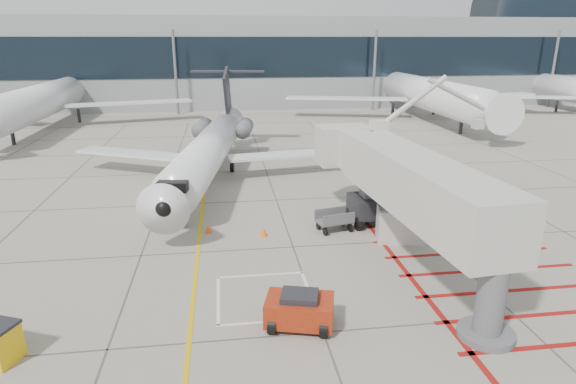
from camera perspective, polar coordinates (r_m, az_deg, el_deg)
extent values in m
plane|color=#9C9487|center=(22.65, 2.10, -10.67)|extent=(260.00, 260.00, 0.00)
cone|color=#FF520D|center=(28.33, -9.42, -4.27)|extent=(0.39, 0.39, 0.54)
cone|color=#FF640D|center=(27.53, -2.89, -4.72)|extent=(0.38, 0.38, 0.53)
cube|color=gray|center=(90.70, 0.80, 15.37)|extent=(180.00, 28.00, 14.00)
cube|color=black|center=(76.81, 2.43, 15.67)|extent=(180.00, 0.10, 6.00)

